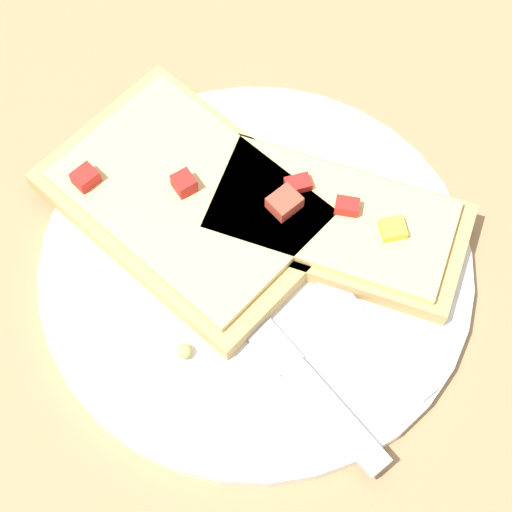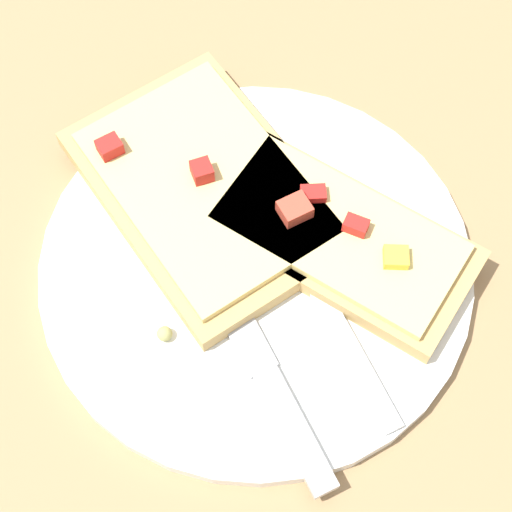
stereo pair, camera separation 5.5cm
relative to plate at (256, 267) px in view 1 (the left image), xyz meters
name	(u,v)px [view 1 (the left image)]	position (x,y,z in m)	size (l,w,h in m)	color
ground_plane	(256,271)	(0.00, 0.00, -0.01)	(4.00, 4.00, 0.00)	#9E7A51
plate	(256,267)	(0.00, 0.00, 0.00)	(0.28, 0.28, 0.01)	white
fork	(307,255)	(-0.02, 0.03, 0.01)	(0.09, 0.20, 0.01)	#B7B7BC
knife	(283,356)	(0.05, 0.05, 0.01)	(0.09, 0.21, 0.01)	#B7B7BC
pizza_slice_main	(189,200)	(-0.01, -0.06, 0.02)	(0.16, 0.21, 0.03)	tan
pizza_slice_corner	(331,222)	(-0.05, 0.03, 0.02)	(0.12, 0.19, 0.03)	tan
crumb_scatter	(191,273)	(0.03, -0.03, 0.01)	(0.14, 0.08, 0.01)	tan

